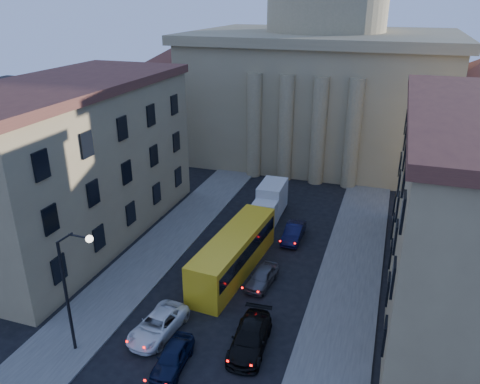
# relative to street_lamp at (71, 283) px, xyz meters

# --- Properties ---
(sidewalk_left) EXTENTS (5.00, 60.00, 0.15)m
(sidewalk_left) POSITION_rel_street_lamp_xyz_m (-1.53, 10.00, -5.21)
(sidewalk_left) COLOR #53504C
(sidewalk_left) RESTS_ON ground
(sidewalk_right) EXTENTS (5.00, 60.00, 0.15)m
(sidewalk_right) POSITION_rel_street_lamp_xyz_m (15.47, 10.00, -5.21)
(sidewalk_right) COLOR #53504C
(sidewalk_right) RESTS_ON ground
(church) EXTENTS (68.02, 28.76, 36.60)m
(church) POSITION_rel_street_lamp_xyz_m (6.97, 47.47, 6.59)
(church) COLOR #8D7C56
(church) RESTS_ON ground
(building_left) EXTENTS (11.60, 26.60, 14.70)m
(building_left) POSITION_rel_street_lamp_xyz_m (-10.03, 14.00, 2.14)
(building_left) COLOR tan
(building_left) RESTS_ON ground
(street_lamp) EXTENTS (2.62, 0.44, 8.83)m
(street_lamp) POSITION_rel_street_lamp_xyz_m (0.00, 0.00, 0.00)
(street_lamp) COLOR black
(street_lamp) RESTS_ON ground
(car_left_near) EXTENTS (1.92, 4.27, 1.42)m
(car_left_near) POSITION_rel_street_lamp_xyz_m (6.17, 0.72, -4.57)
(car_left_near) COLOR black
(car_left_near) RESTS_ON ground
(car_left_mid) EXTENTS (2.89, 5.35, 1.43)m
(car_left_mid) POSITION_rel_street_lamp_xyz_m (3.86, 3.16, -4.57)
(car_left_mid) COLOR white
(car_left_mid) RESTS_ON ground
(car_right_mid) EXTENTS (2.56, 5.57, 1.58)m
(car_right_mid) POSITION_rel_street_lamp_xyz_m (10.22, 3.86, -4.50)
(car_right_mid) COLOR black
(car_right_mid) RESTS_ON ground
(car_right_far) EXTENTS (2.08, 4.28, 1.41)m
(car_right_far) POSITION_rel_street_lamp_xyz_m (8.93, 11.16, -4.58)
(car_right_far) COLOR #515156
(car_right_far) RESTS_ON ground
(car_right_distant) EXTENTS (1.57, 4.49, 1.48)m
(car_right_distant) POSITION_rel_street_lamp_xyz_m (9.67, 19.32, -4.55)
(car_right_distant) COLOR black
(car_right_distant) RESTS_ON ground
(city_bus) EXTENTS (3.74, 12.39, 3.44)m
(city_bus) POSITION_rel_street_lamp_xyz_m (6.17, 12.28, -3.44)
(city_bus) COLOR yellow
(city_bus) RESTS_ON ground
(box_truck) EXTENTS (2.50, 6.16, 3.36)m
(box_truck) POSITION_rel_street_lamp_xyz_m (6.17, 23.66, -3.69)
(box_truck) COLOR silver
(box_truck) RESTS_ON ground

